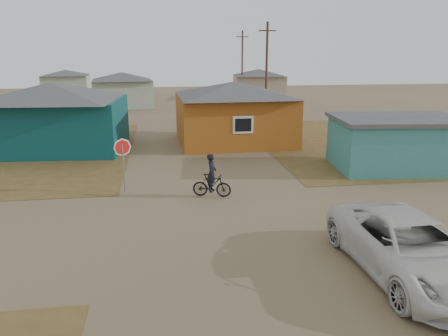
{
  "coord_description": "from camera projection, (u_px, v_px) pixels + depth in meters",
  "views": [
    {
      "loc": [
        -2.18,
        -13.4,
        5.77
      ],
      "look_at": [
        0.22,
        3.0,
        1.3
      ],
      "focal_mm": 35.0,
      "sensor_mm": 36.0,
      "label": 1
    }
  ],
  "objects": [
    {
      "name": "ground",
      "position": [
        230.0,
        229.0,
        14.61
      ],
      "size": [
        120.0,
        120.0,
        0.0
      ],
      "primitive_type": "plane",
      "color": "brown"
    },
    {
      "name": "grass_ne",
      "position": [
        407.0,
        140.0,
        28.99
      ],
      "size": [
        20.0,
        18.0,
        0.0
      ],
      "primitive_type": "cube",
      "color": "brown",
      "rests_on": "ground"
    },
    {
      "name": "house_yellow",
      "position": [
        234.0,
        112.0,
        27.81
      ],
      "size": [
        7.72,
        6.76,
        3.9
      ],
      "color": "#9F5418",
      "rests_on": "ground"
    },
    {
      "name": "house_teal",
      "position": [
        52.0,
        116.0,
        25.78
      ],
      "size": [
        8.93,
        7.08,
        4.0
      ],
      "color": "#0B3B3D",
      "rests_on": "ground"
    },
    {
      "name": "utility_pole_far",
      "position": [
        242.0,
        65.0,
        50.88
      ],
      "size": [
        1.4,
        0.2,
        8.0
      ],
      "color": "#49352C",
      "rests_on": "ground"
    },
    {
      "name": "vehicle",
      "position": [
        411.0,
        247.0,
        11.41
      ],
      "size": [
        2.73,
        5.72,
        1.58
      ],
      "primitive_type": "imported",
      "rotation": [
        0.0,
        0.0,
        0.02
      ],
      "color": "silver",
      "rests_on": "ground"
    },
    {
      "name": "utility_pole_near",
      "position": [
        266.0,
        71.0,
        35.46
      ],
      "size": [
        1.4,
        0.2,
        8.0
      ],
      "color": "#49352C",
      "rests_on": "ground"
    },
    {
      "name": "shed_turquoise",
      "position": [
        397.0,
        143.0,
        21.81
      ],
      "size": [
        6.71,
        4.93,
        2.6
      ],
      "color": "teal",
      "rests_on": "ground"
    },
    {
      "name": "house_pale_north",
      "position": [
        66.0,
        83.0,
        56.14
      ],
      "size": [
        6.28,
        5.81,
        3.4
      ],
      "color": "#98A78F",
      "rests_on": "ground"
    },
    {
      "name": "house_pale_west",
      "position": [
        123.0,
        89.0,
        45.77
      ],
      "size": [
        7.04,
        6.15,
        3.6
      ],
      "color": "#98A78F",
      "rests_on": "ground"
    },
    {
      "name": "house_beige_east",
      "position": [
        259.0,
        83.0,
        53.74
      ],
      "size": [
        6.95,
        6.05,
        3.6
      ],
      "color": "tan",
      "rests_on": "ground"
    },
    {
      "name": "stop_sign",
      "position": [
        123.0,
        153.0,
        18.0
      ],
      "size": [
        0.75,
        0.06,
        2.3
      ],
      "color": "gray",
      "rests_on": "ground"
    },
    {
      "name": "cyclist",
      "position": [
        212.0,
        181.0,
        17.67
      ],
      "size": [
        1.65,
        0.89,
        1.79
      ],
      "color": "black",
      "rests_on": "ground"
    }
  ]
}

